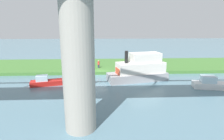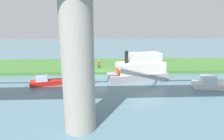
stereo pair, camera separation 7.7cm
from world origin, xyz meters
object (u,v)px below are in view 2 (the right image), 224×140
(riverboat_paddlewheel, at_px, (212,84))
(houseboat_blue, at_px, (46,82))
(bridge_pylon, at_px, (78,63))
(person_on_bank, at_px, (99,64))
(mooring_post, at_px, (82,67))
(motorboat_white, at_px, (139,69))

(riverboat_paddlewheel, bearing_deg, houseboat_blue, -6.04)
(bridge_pylon, relative_size, person_on_bank, 7.67)
(mooring_post, relative_size, riverboat_paddlewheel, 0.18)
(houseboat_blue, bearing_deg, mooring_post, -120.88)
(bridge_pylon, relative_size, motorboat_white, 1.17)
(houseboat_blue, xyz_separation_m, riverboat_paddlewheel, (-21.85, 2.31, 0.08))
(person_on_bank, height_order, riverboat_paddlewheel, person_on_bank)
(motorboat_white, bearing_deg, riverboat_paddlewheel, 155.30)
(bridge_pylon, relative_size, houseboat_blue, 2.43)
(bridge_pylon, relative_size, mooring_post, 11.60)
(motorboat_white, xyz_separation_m, riverboat_paddlewheel, (-8.70, 4.00, -1.07))
(bridge_pylon, bearing_deg, houseboat_blue, -61.79)
(person_on_bank, distance_m, houseboat_blue, 10.68)
(person_on_bank, bearing_deg, mooring_post, 20.38)
(bridge_pylon, xyz_separation_m, motorboat_white, (-7.10, -12.96, -3.68))
(mooring_post, bearing_deg, bridge_pylon, 96.01)
(bridge_pylon, distance_m, person_on_bank, 19.73)
(mooring_post, distance_m, houseboat_blue, 8.06)
(mooring_post, relative_size, motorboat_white, 0.10)
(person_on_bank, relative_size, mooring_post, 1.51)
(mooring_post, xyz_separation_m, riverboat_paddlewheel, (-17.72, 9.22, -0.38))
(riverboat_paddlewheel, bearing_deg, motorboat_white, -24.70)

